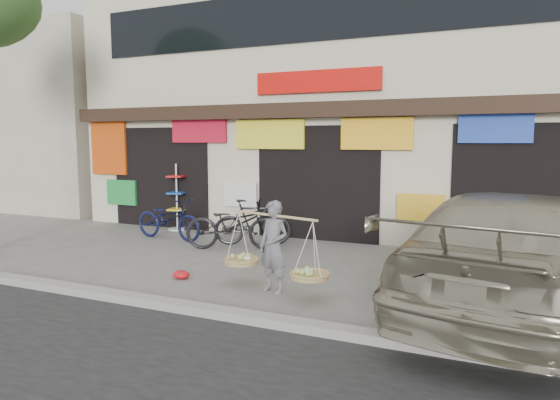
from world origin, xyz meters
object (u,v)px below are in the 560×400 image
at_px(bike_0, 169,219).
at_px(bike_2, 233,225).
at_px(display_rack, 177,203).
at_px(street_vendor, 274,251).
at_px(bike_1, 253,222).
at_px(suv, 513,251).

bearing_deg(bike_0, bike_2, -93.87).
bearing_deg(bike_2, display_rack, 38.75).
bearing_deg(street_vendor, bike_1, 137.82).
height_order(bike_1, display_rack, display_rack).
bearing_deg(bike_2, bike_0, 59.58).
bearing_deg(bike_1, suv, -138.06).
relative_size(street_vendor, suv, 0.31).
relative_size(bike_1, display_rack, 0.99).
distance_m(street_vendor, bike_0, 4.90).
distance_m(bike_0, bike_2, 1.98).
bearing_deg(bike_1, display_rack, 47.33).
height_order(bike_1, suv, suv).
height_order(bike_1, bike_2, bike_2).
relative_size(bike_0, display_rack, 1.09).
xyz_separation_m(bike_0, suv, (7.39, -2.14, 0.33)).
distance_m(bike_1, suv, 5.78).
height_order(street_vendor, bike_1, street_vendor).
height_order(bike_0, bike_1, bike_1).
bearing_deg(bike_0, bike_1, -77.73).
xyz_separation_m(bike_1, bike_2, (-0.18, -0.57, 0.02)).
height_order(bike_0, suv, suv).
xyz_separation_m(bike_1, suv, (5.26, -2.37, 0.31)).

